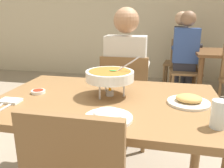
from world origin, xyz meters
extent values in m
cube|color=beige|center=(0.00, 3.49, 1.50)|extent=(10.00, 0.10, 3.00)
cube|color=brown|center=(0.00, 0.00, 0.73)|extent=(1.36, 0.90, 0.04)
cylinder|color=brown|center=(-0.62, 0.39, 0.35)|extent=(0.07, 0.07, 0.71)
cylinder|color=brown|center=(0.62, 0.39, 0.35)|extent=(0.07, 0.07, 0.71)
cube|color=brown|center=(0.00, 0.83, 0.43)|extent=(0.44, 0.44, 0.03)
cube|color=brown|center=(0.00, 0.63, 0.68)|extent=(0.42, 0.04, 0.45)
cylinder|color=brown|center=(0.19, 1.02, 0.21)|extent=(0.04, 0.04, 0.42)
cylinder|color=brown|center=(-0.19, 1.02, 0.21)|extent=(0.04, 0.04, 0.42)
cylinder|color=brown|center=(0.19, 0.64, 0.21)|extent=(0.04, 0.04, 0.42)
cylinder|color=brown|center=(-0.19, 0.64, 0.21)|extent=(0.04, 0.04, 0.42)
cylinder|color=#2D2D38|center=(0.10, 0.85, 0.23)|extent=(0.10, 0.10, 0.45)
cylinder|color=#2D2D38|center=(-0.10, 0.85, 0.23)|extent=(0.10, 0.10, 0.45)
cube|color=#2D2D38|center=(0.00, 0.81, 0.51)|extent=(0.32, 0.32, 0.12)
cube|color=beige|center=(0.00, 0.73, 0.82)|extent=(0.36, 0.20, 0.50)
sphere|color=#A57756|center=(0.00, 0.73, 1.20)|extent=(0.22, 0.22, 0.22)
cylinder|color=beige|center=(0.16, 0.93, 0.77)|extent=(0.08, 0.28, 0.08)
cylinder|color=beige|center=(-0.16, 0.93, 0.77)|extent=(0.08, 0.28, 0.08)
cylinder|color=silver|center=(0.10, 0.06, 0.80)|extent=(0.01, 0.01, 0.10)
cylinder|color=silver|center=(-0.04, 0.14, 0.80)|extent=(0.01, 0.01, 0.10)
cylinder|color=silver|center=(-0.04, -0.02, 0.80)|extent=(0.01, 0.01, 0.10)
torus|color=silver|center=(0.01, 0.06, 0.85)|extent=(0.21, 0.21, 0.01)
cylinder|color=#B2B2B7|center=(0.01, 0.06, 0.77)|extent=(0.05, 0.05, 0.04)
cone|color=orange|center=(0.01, 0.06, 0.80)|extent=(0.02, 0.02, 0.04)
cylinder|color=white|center=(0.01, 0.06, 0.88)|extent=(0.30, 0.30, 0.06)
cylinder|color=#AD6023|center=(0.01, 0.06, 0.90)|extent=(0.26, 0.26, 0.01)
ellipsoid|color=#388433|center=(0.03, 0.06, 0.91)|extent=(0.05, 0.03, 0.01)
cylinder|color=silver|center=(0.10, 0.08, 0.94)|extent=(0.18, 0.01, 0.13)
cylinder|color=white|center=(0.08, -0.29, 0.76)|extent=(0.24, 0.24, 0.01)
ellipsoid|color=white|center=(0.08, -0.29, 0.78)|extent=(0.15, 0.13, 0.04)
cylinder|color=white|center=(0.48, 0.01, 0.76)|extent=(0.24, 0.24, 0.01)
ellipsoid|color=tan|center=(0.48, 0.01, 0.78)|extent=(0.15, 0.13, 0.04)
cylinder|color=white|center=(-0.46, 0.01, 0.76)|extent=(0.09, 0.09, 0.02)
cylinder|color=maroon|center=(-0.46, 0.01, 0.77)|extent=(0.07, 0.07, 0.01)
cube|color=white|center=(-0.54, -0.18, 0.76)|extent=(0.12, 0.08, 0.02)
cube|color=silver|center=(-0.56, -0.23, 0.75)|extent=(0.03, 0.17, 0.01)
cube|color=silver|center=(-0.51, -0.23, 0.75)|extent=(0.02, 0.17, 0.01)
cylinder|color=silver|center=(0.58, -0.27, 0.81)|extent=(0.07, 0.07, 0.13)
cylinder|color=gold|center=(0.58, -0.27, 0.79)|extent=(0.06, 0.06, 0.08)
cylinder|color=brown|center=(0.84, 1.94, 0.35)|extent=(0.07, 0.07, 0.71)
cylinder|color=brown|center=(0.84, 2.62, 0.35)|extent=(0.07, 0.07, 0.71)
cube|color=brown|center=(0.59, 2.85, 0.43)|extent=(0.49, 0.49, 0.03)
cube|color=brown|center=(0.79, 2.83, 0.68)|extent=(0.09, 0.42, 0.45)
cylinder|color=brown|center=(0.42, 3.06, 0.21)|extent=(0.04, 0.04, 0.42)
cylinder|color=brown|center=(0.38, 2.69, 0.21)|extent=(0.04, 0.04, 0.42)
cylinder|color=brown|center=(0.80, 3.02, 0.21)|extent=(0.04, 0.04, 0.42)
cylinder|color=brown|center=(0.75, 2.64, 0.21)|extent=(0.04, 0.04, 0.42)
cube|color=brown|center=(0.67, 2.23, 0.43)|extent=(0.47, 0.47, 0.03)
cube|color=brown|center=(0.66, 2.43, 0.68)|extent=(0.42, 0.06, 0.45)
cylinder|color=brown|center=(0.49, 2.03, 0.21)|extent=(0.04, 0.04, 0.42)
cylinder|color=brown|center=(0.87, 2.05, 0.21)|extent=(0.04, 0.04, 0.42)
cylinder|color=brown|center=(0.47, 2.41, 0.21)|extent=(0.04, 0.04, 0.42)
cylinder|color=brown|center=(0.85, 2.43, 0.21)|extent=(0.04, 0.04, 0.42)
cylinder|color=brown|center=(1.10, 1.87, 0.21)|extent=(0.04, 0.04, 0.42)
cylinder|color=#2D2D38|center=(0.72, 2.71, 0.23)|extent=(0.10, 0.10, 0.45)
cylinder|color=#2D2D38|center=(0.72, 2.91, 0.23)|extent=(0.10, 0.10, 0.45)
cube|color=#2D2D38|center=(0.68, 2.81, 0.51)|extent=(0.32, 0.32, 0.12)
cube|color=#2D2D33|center=(0.60, 2.81, 0.82)|extent=(0.20, 0.36, 0.50)
sphere|color=tan|center=(0.60, 2.81, 1.20)|extent=(0.22, 0.22, 0.22)
cylinder|color=#2D2D33|center=(0.80, 2.65, 0.77)|extent=(0.28, 0.08, 0.08)
cylinder|color=#2D2D33|center=(0.80, 2.97, 0.77)|extent=(0.28, 0.08, 0.08)
cylinder|color=#2D2D38|center=(0.75, 2.38, 0.23)|extent=(0.10, 0.10, 0.45)
cylinder|color=#2D2D38|center=(0.55, 2.38, 0.23)|extent=(0.10, 0.10, 0.45)
cube|color=#2D2D38|center=(0.65, 2.34, 0.51)|extent=(0.32, 0.32, 0.12)
cube|color=#334C8C|center=(0.65, 2.26, 0.82)|extent=(0.36, 0.20, 0.50)
sphere|color=#846047|center=(0.65, 2.26, 1.20)|extent=(0.22, 0.22, 0.22)
cylinder|color=#334C8C|center=(0.81, 2.46, 0.77)|extent=(0.08, 0.28, 0.08)
cylinder|color=#334C8C|center=(0.49, 2.46, 0.77)|extent=(0.08, 0.28, 0.08)
camera|label=1|loc=(0.31, -1.30, 1.23)|focal=37.02mm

